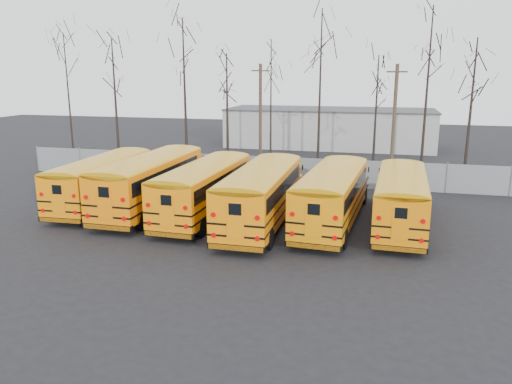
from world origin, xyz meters
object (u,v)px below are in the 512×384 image
(bus_d, at_px, (262,190))
(bus_f, at_px, (401,195))
(bus_c, at_px, (206,185))
(bus_e, at_px, (333,192))
(utility_pole_right, at_px, (394,121))
(bus_b, at_px, (152,178))
(bus_a, at_px, (103,177))
(utility_pole_left, at_px, (260,114))

(bus_d, relative_size, bus_f, 1.07)
(bus_c, distance_m, bus_e, 7.13)
(bus_c, height_order, bus_f, bus_c)
(bus_f, distance_m, utility_pole_right, 13.06)
(bus_b, xyz_separation_m, utility_pole_right, (13.88, 12.73, 2.48))
(bus_a, bearing_deg, utility_pole_left, 66.01)
(bus_b, distance_m, utility_pole_right, 19.00)
(bus_c, distance_m, utility_pole_left, 16.48)
(bus_e, bearing_deg, utility_pole_right, 80.51)
(bus_b, height_order, utility_pole_left, utility_pole_left)
(utility_pole_right, bearing_deg, utility_pole_left, 153.71)
(bus_b, xyz_separation_m, bus_d, (7.03, -1.38, -0.04))
(bus_f, bearing_deg, utility_pole_left, 127.92)
(bus_d, distance_m, bus_f, 7.28)
(bus_a, bearing_deg, bus_c, -8.60)
(bus_f, bearing_deg, bus_a, -178.71)
(bus_b, relative_size, bus_e, 1.04)
(bus_e, relative_size, bus_f, 1.05)
(bus_c, xyz_separation_m, bus_e, (7.13, 0.06, 0.00))
(bus_b, bearing_deg, bus_e, -2.29)
(bus_d, height_order, bus_e, bus_d)
(bus_c, relative_size, utility_pole_right, 1.31)
(bus_b, bearing_deg, bus_a, 177.27)
(bus_d, height_order, bus_f, bus_d)
(bus_c, relative_size, bus_d, 0.97)
(bus_b, bearing_deg, bus_c, -8.56)
(bus_b, distance_m, bus_c, 3.59)
(bus_d, height_order, utility_pole_right, utility_pole_right)
(bus_e, distance_m, bus_f, 3.54)
(bus_c, xyz_separation_m, utility_pole_right, (10.33, 13.29, 2.59))
(bus_d, xyz_separation_m, utility_pole_left, (-4.23, 17.08, 2.57))
(bus_d, bearing_deg, bus_c, 166.51)
(bus_b, distance_m, bus_e, 10.69)
(bus_e, relative_size, utility_pole_left, 1.31)
(utility_pole_left, bearing_deg, utility_pole_right, -37.90)
(bus_b, bearing_deg, utility_pole_left, 80.24)
(bus_b, xyz_separation_m, bus_c, (3.54, -0.56, -0.10))
(bus_d, bearing_deg, bus_f, 10.39)
(bus_c, xyz_separation_m, bus_d, (3.49, -0.83, 0.06))
(bus_f, bearing_deg, bus_e, -170.84)
(utility_pole_right, bearing_deg, bus_d, -127.22)
(bus_a, distance_m, utility_pole_right, 21.45)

